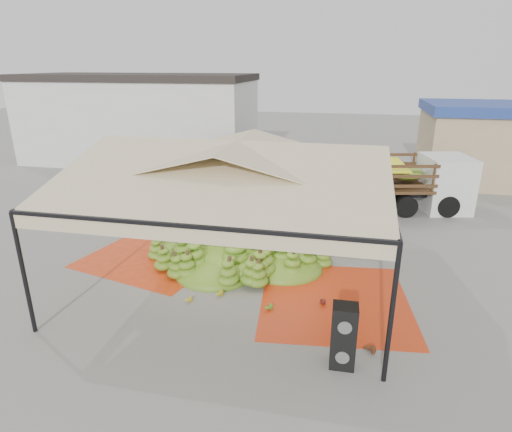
% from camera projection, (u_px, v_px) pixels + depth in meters
% --- Properties ---
extents(ground, '(90.00, 90.00, 0.00)m').
position_uv_depth(ground, '(239.00, 272.00, 13.06)').
color(ground, slate).
rests_on(ground, ground).
extents(canopy_tent, '(8.10, 8.10, 4.00)m').
position_uv_depth(canopy_tent, '(238.00, 166.00, 11.95)').
color(canopy_tent, black).
rests_on(canopy_tent, ground).
extents(building_white, '(14.30, 6.30, 5.40)m').
position_uv_depth(building_white, '(140.00, 118.00, 27.00)').
color(building_white, silver).
rests_on(building_white, ground).
extents(building_tan, '(6.30, 5.30, 4.10)m').
position_uv_depth(building_tan, '(485.00, 143.00, 22.36)').
color(building_tan, tan).
rests_on(building_tan, ground).
extents(tarp_left, '(4.92, 4.77, 0.01)m').
position_uv_depth(tarp_left, '(156.00, 255.00, 14.16)').
color(tarp_left, '#E43F15').
rests_on(tarp_left, ground).
extents(tarp_right, '(4.29, 4.46, 0.01)m').
position_uv_depth(tarp_right, '(335.00, 300.00, 11.49)').
color(tarp_right, red).
rests_on(tarp_right, ground).
extents(banana_heap, '(7.41, 6.83, 1.28)m').
position_uv_depth(banana_heap, '(237.00, 242.00, 13.57)').
color(banana_heap, '#376E17').
rests_on(banana_heap, ground).
extents(hand_yellow_a, '(0.48, 0.40, 0.21)m').
position_uv_depth(hand_yellow_a, '(217.00, 292.00, 11.71)').
color(hand_yellow_a, gold).
rests_on(hand_yellow_a, ground).
extents(hand_yellow_b, '(0.42, 0.36, 0.18)m').
position_uv_depth(hand_yellow_b, '(187.00, 298.00, 11.44)').
color(hand_yellow_b, gold).
rests_on(hand_yellow_b, ground).
extents(hand_red_a, '(0.42, 0.34, 0.19)m').
position_uv_depth(hand_red_a, '(319.00, 301.00, 11.30)').
color(hand_red_a, '#5C1815').
rests_on(hand_red_a, ground).
extents(hand_red_b, '(0.62, 0.58, 0.22)m').
position_uv_depth(hand_red_b, '(367.00, 349.00, 9.34)').
color(hand_red_b, '#592914').
rests_on(hand_red_b, ground).
extents(hand_green, '(0.50, 0.43, 0.20)m').
position_uv_depth(hand_green, '(266.00, 305.00, 11.09)').
color(hand_green, '#4D841B').
rests_on(hand_green, ground).
extents(hanging_bunches, '(4.74, 0.24, 0.20)m').
position_uv_depth(hanging_bunches, '(243.00, 208.00, 10.64)').
color(hanging_bunches, '#377919').
rests_on(hanging_bunches, ground).
extents(speaker_stack, '(0.53, 0.46, 1.43)m').
position_uv_depth(speaker_stack, '(344.00, 336.00, 8.80)').
color(speaker_stack, black).
rests_on(speaker_stack, ground).
extents(banana_leaves, '(0.96, 1.36, 3.70)m').
position_uv_depth(banana_leaves, '(215.00, 244.00, 15.09)').
color(banana_leaves, '#29711E').
rests_on(banana_leaves, ground).
extents(vendor, '(0.60, 0.39, 1.63)m').
position_uv_depth(vendor, '(313.00, 208.00, 16.21)').
color(vendor, gray).
rests_on(vendor, ground).
extents(truck_left, '(6.55, 2.42, 2.23)m').
position_uv_depth(truck_left, '(253.00, 163.00, 21.04)').
color(truck_left, '#53311B').
rests_on(truck_left, ground).
extents(truck_right, '(7.09, 3.70, 2.32)m').
position_uv_depth(truck_right, '(394.00, 177.00, 18.20)').
color(truck_right, '#52371B').
rests_on(truck_right, ground).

